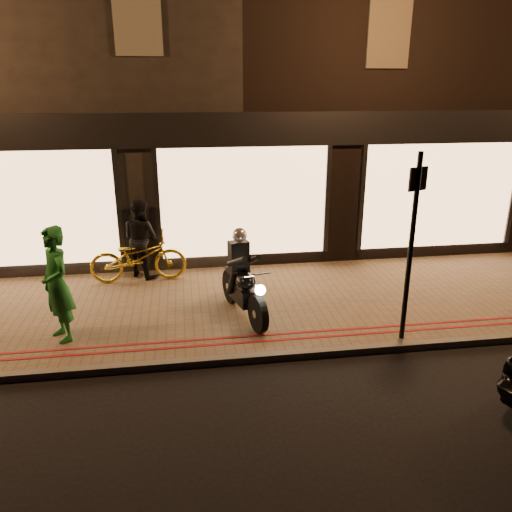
{
  "coord_description": "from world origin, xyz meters",
  "views": [
    {
      "loc": [
        -1.31,
        -6.59,
        4.02
      ],
      "look_at": [
        -0.06,
        1.82,
        1.1
      ],
      "focal_mm": 35.0,
      "sensor_mm": 36.0,
      "label": 1
    }
  ],
  "objects": [
    {
      "name": "kerb_stone",
      "position": [
        0.0,
        0.05,
        0.06
      ],
      "size": [
        50.0,
        0.14,
        0.12
      ],
      "primitive_type": "cube",
      "color": "#59544C",
      "rests_on": "ground"
    },
    {
      "name": "sidewalk",
      "position": [
        0.0,
        2.0,
        0.06
      ],
      "size": [
        50.0,
        4.0,
        0.12
      ],
      "primitive_type": "cube",
      "color": "brown",
      "rests_on": "ground"
    },
    {
      "name": "sign_post",
      "position": [
        2.11,
        0.25,
        1.8
      ],
      "size": [
        0.34,
        0.16,
        3.0
      ],
      "rotation": [
        0.0,
        0.0,
        0.38
      ],
      "color": "black",
      "rests_on": "sidewalk"
    },
    {
      "name": "person_green",
      "position": [
        -3.34,
        1.04,
        1.06
      ],
      "size": [
        0.75,
        0.82,
        1.88
      ],
      "primitive_type": "imported",
      "rotation": [
        0.0,
        0.0,
        -0.99
      ],
      "color": "#1B6724",
      "rests_on": "sidewalk"
    },
    {
      "name": "person_dark",
      "position": [
        -2.24,
        3.74,
        0.96
      ],
      "size": [
        1.03,
        1.02,
        1.68
      ],
      "primitive_type": "imported",
      "rotation": [
        0.0,
        0.0,
        2.42
      ],
      "color": "black",
      "rests_on": "sidewalk"
    },
    {
      "name": "bicycle_gold",
      "position": [
        -2.29,
        3.43,
        0.64
      ],
      "size": [
        2.0,
        0.78,
        1.03
      ],
      "primitive_type": "imported",
      "rotation": [
        0.0,
        0.0,
        1.62
      ],
      "color": "gold",
      "rests_on": "sidewalk"
    },
    {
      "name": "red_kerb_lines",
      "position": [
        0.0,
        0.55,
        0.12
      ],
      "size": [
        50.0,
        0.26,
        0.01
      ],
      "color": "maroon",
      "rests_on": "sidewalk"
    },
    {
      "name": "building_row",
      "position": [
        -0.0,
        8.99,
        4.25
      ],
      "size": [
        48.0,
        10.11,
        8.5
      ],
      "color": "black",
      "rests_on": "ground"
    },
    {
      "name": "ground",
      "position": [
        0.0,
        0.0,
        0.0
      ],
      "size": [
        90.0,
        90.0,
        0.0
      ],
      "primitive_type": "plane",
      "color": "black",
      "rests_on": "ground"
    },
    {
      "name": "motorcycle",
      "position": [
        -0.34,
        1.48,
        0.73
      ],
      "size": [
        0.72,
        1.91,
        1.59
      ],
      "rotation": [
        0.0,
        0.0,
        0.25
      ],
      "color": "black",
      "rests_on": "sidewalk"
    }
  ]
}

